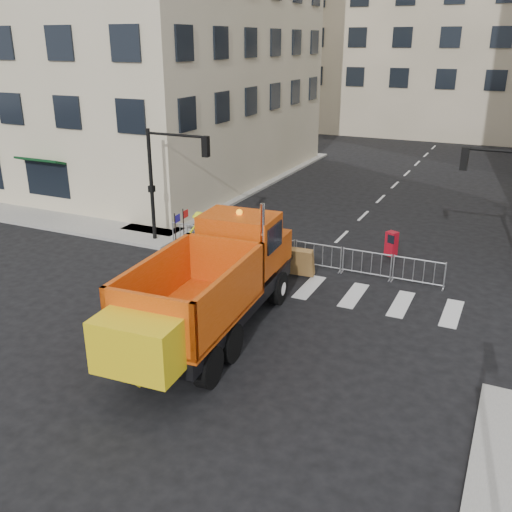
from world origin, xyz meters
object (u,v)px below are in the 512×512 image
at_px(cop_c, 265,262).
at_px(newspaper_box, 391,244).
at_px(worker, 199,230).
at_px(plow_truck, 211,284).
at_px(cop_a, 257,246).
at_px(cop_b, 272,256).

bearing_deg(cop_c, newspaper_box, -168.57).
distance_m(worker, newspaper_box, 8.67).
xyz_separation_m(plow_truck, cop_a, (-1.41, 6.42, -1.01)).
relative_size(cop_b, worker, 1.01).
distance_m(cop_a, cop_c, 2.28).
bearing_deg(cop_c, worker, -70.54).
relative_size(cop_a, worker, 1.03).
xyz_separation_m(cop_b, cop_c, (0.16, -1.05, 0.13)).
bearing_deg(cop_b, plow_truck, 81.53).
height_order(cop_b, worker, worker).
xyz_separation_m(cop_a, worker, (-3.16, 0.54, 0.13)).
height_order(cop_b, cop_c, cop_c).
bearing_deg(cop_c, cop_b, -123.29).
relative_size(plow_truck, cop_c, 5.64).
height_order(cop_b, newspaper_box, cop_b).
bearing_deg(worker, cop_b, -16.76).
xyz_separation_m(plow_truck, cop_b, (-0.30, 5.58, -1.03)).
bearing_deg(worker, cop_a, -8.47).
bearing_deg(cop_b, cop_a, -48.94).
xyz_separation_m(cop_a, cop_c, (1.26, -1.90, 0.11)).
height_order(worker, newspaper_box, worker).
xyz_separation_m(cop_a, cop_b, (1.10, -0.84, -0.02)).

